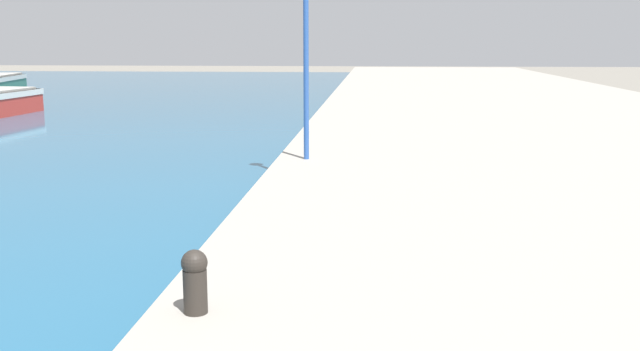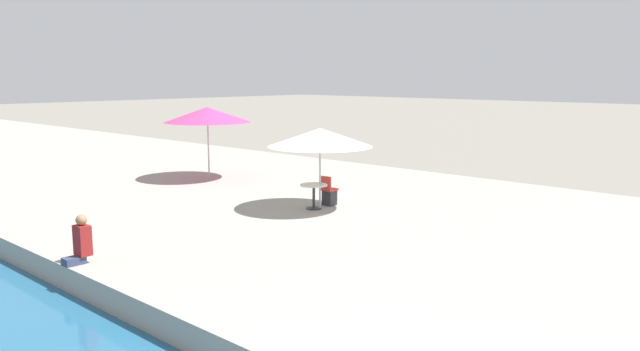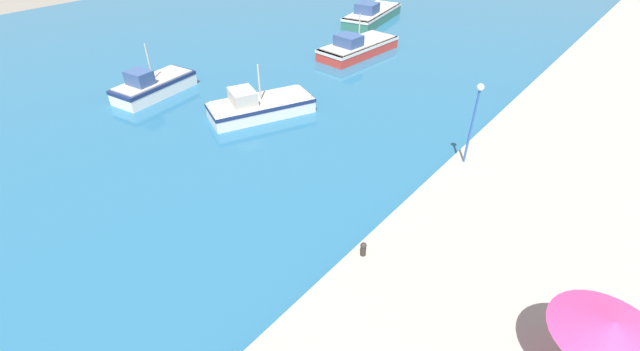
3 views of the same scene
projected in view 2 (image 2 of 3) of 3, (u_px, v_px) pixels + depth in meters
The scene contains 5 objects.
cafe_umbrella_pink at pixel (320, 137), 18.03m from camera, with size 3.05×3.05×2.39m.
cafe_umbrella_white at pixel (207, 115), 23.42m from camera, with size 3.27×3.27×2.72m.
cafe_table at pixel (314, 191), 18.27m from camera, with size 0.80×0.80×0.74m.
cafe_chair_left at pixel (329, 195), 18.85m from camera, with size 0.46×0.43×0.91m.
person_at_quay at pixel (81, 242), 13.02m from camera, with size 0.56×0.36×1.03m.
Camera 2 is at (-5.48, -3.66, 4.47)m, focal length 35.00 mm.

